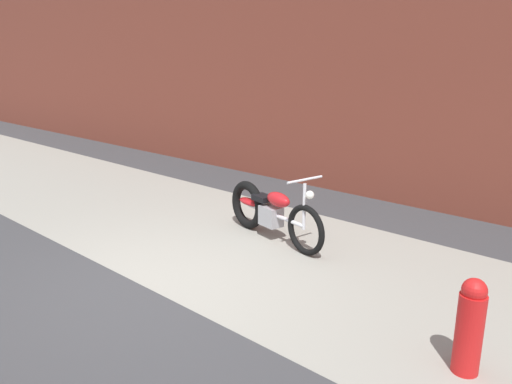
# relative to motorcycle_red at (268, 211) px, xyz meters

# --- Properties ---
(ground_plane) EXTENTS (80.00, 80.00, 0.00)m
(ground_plane) POSITION_rel_motorcycle_red_xyz_m (0.02, -2.15, -0.40)
(ground_plane) COLOR #38383A
(sidewalk_slab) EXTENTS (36.00, 3.50, 0.01)m
(sidewalk_slab) POSITION_rel_motorcycle_red_xyz_m (0.02, -0.40, -0.40)
(sidewalk_slab) COLOR gray
(sidewalk_slab) RESTS_ON ground
(brick_building_wall) EXTENTS (36.00, 0.50, 5.69)m
(brick_building_wall) POSITION_rel_motorcycle_red_xyz_m (0.02, 3.05, 2.45)
(brick_building_wall) COLOR brown
(brick_building_wall) RESTS_ON ground
(motorcycle_red) EXTENTS (1.99, 0.70, 1.03)m
(motorcycle_red) POSITION_rel_motorcycle_red_xyz_m (0.00, 0.00, 0.00)
(motorcycle_red) COLOR black
(motorcycle_red) RESTS_ON ground
(fire_hydrant) EXTENTS (0.22, 0.22, 0.84)m
(fire_hydrant) POSITION_rel_motorcycle_red_xyz_m (3.27, -1.31, 0.03)
(fire_hydrant) COLOR red
(fire_hydrant) RESTS_ON ground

